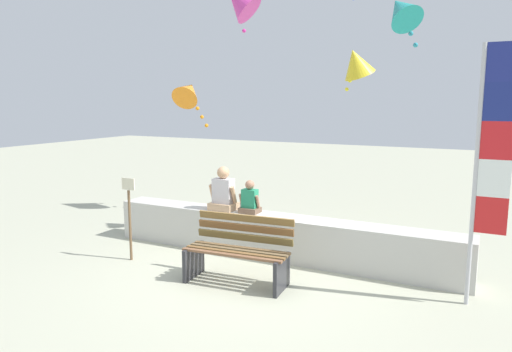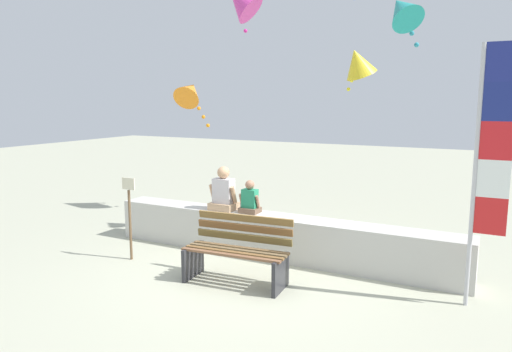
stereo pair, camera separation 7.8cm
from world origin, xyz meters
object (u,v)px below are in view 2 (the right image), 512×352
kite_orange (190,92)px  kite_yellow (358,63)px  person_child (250,200)px  flag_banner (488,156)px  person_adult (224,193)px  park_bench (237,253)px  kite_teal (402,10)px  sign_post (130,212)px  kite_magenta (240,1)px

kite_orange → kite_yellow: kite_yellow is taller
person_child → kite_yellow: (0.72, 3.42, 2.34)m
flag_banner → person_adult: bearing=171.9°
person_adult → park_bench: bearing=-51.7°
flag_banner → kite_orange: 6.42m
person_adult → kite_teal: size_ratio=0.75×
person_child → kite_teal: kite_teal is taller
park_bench → flag_banner: flag_banner is taller
kite_teal → sign_post: 5.38m
person_adult → flag_banner: bearing=-8.1°
flag_banner → kite_magenta: size_ratio=3.01×
person_child → kite_magenta: (-1.34, 2.13, 3.53)m
kite_magenta → kite_orange: (-1.15, -0.17, -1.78)m
kite_magenta → kite_orange: bearing=-171.7°
kite_teal → person_adult: bearing=-145.6°
person_child → kite_teal: bearing=40.6°
park_bench → kite_orange: kite_orange is taller
kite_orange → sign_post: 3.74m
sign_post → kite_magenta: bearing=87.5°
kite_yellow → sign_post: size_ratio=0.82×
kite_teal → kite_yellow: bearing=123.8°
park_bench → person_child: size_ratio=2.78×
kite_yellow → kite_teal: (1.19, -1.78, 0.67)m
park_bench → person_child: (-0.43, 1.16, 0.47)m
flag_banner → kite_teal: size_ratio=3.22×
kite_orange → kite_teal: (4.40, -0.32, 1.25)m
flag_banner → kite_magenta: bearing=150.4°
park_bench → person_adult: 1.58m
park_bench → kite_magenta: size_ratio=1.43×
person_child → kite_magenta: bearing=122.2°
person_adult → kite_yellow: (1.21, 3.42, 2.27)m
kite_teal → kite_magenta: bearing=171.5°
kite_magenta → kite_teal: (3.25, -0.48, -0.52)m
kite_yellow → park_bench: bearing=-93.6°
person_adult → kite_magenta: 4.14m
park_bench → person_child: 1.32m
flag_banner → kite_teal: (-1.45, 2.19, 2.06)m
person_child → kite_magenta: kite_magenta is taller
person_adult → kite_magenta: (-0.85, 2.13, 3.45)m
kite_yellow → kite_teal: kite_teal is taller
park_bench → kite_orange: (-2.92, 3.12, 2.22)m
kite_magenta → sign_post: 4.88m
park_bench → kite_orange: bearing=133.1°
flag_banner → kite_magenta: 6.00m
person_adult → kite_yellow: bearing=70.6°
kite_orange → kite_teal: bearing=-4.1°
person_child → kite_orange: size_ratio=0.46×
person_child → kite_teal: (1.91, 1.64, 3.01)m
kite_yellow → kite_magenta: bearing=-147.8°
park_bench → kite_yellow: bearing=86.4°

